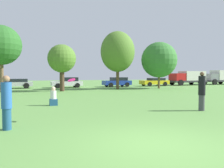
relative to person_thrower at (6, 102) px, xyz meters
The scene contains 15 objects.
ground_plane 4.68m from the person_thrower, 38.90° to the right, with size 120.00×120.00×0.00m, color #5B8E42.
person_thrower is the anchor object (origin of this frame).
person_catcher 8.39m from the person_thrower, ahead, with size 0.32×0.32×1.84m.
frisbee 2.30m from the person_thrower, 15.71° to the left, with size 0.29×0.28×0.17m.
bystander_sitting 5.52m from the person_thrower, 69.63° to the left, with size 0.43×0.36×1.05m.
tree_1 16.96m from the person_thrower, 96.26° to the left, with size 3.80×3.80×6.42m.
tree_2 16.33m from the person_thrower, 76.35° to the left, with size 2.86×2.86×4.75m.
tree_3 19.95m from the person_thrower, 58.36° to the left, with size 3.93×3.93×6.67m.
tree_4 22.52m from the person_thrower, 46.21° to the left, with size 4.31×4.31×5.62m.
parked_car_silver 22.35m from the person_thrower, 92.19° to the left, with size 4.07×2.07×1.17m.
parked_car_white 22.54m from the person_thrower, 76.34° to the left, with size 4.00×1.94×1.33m.
parked_car_blue 24.66m from the person_thrower, 60.53° to the left, with size 3.88×1.96×1.30m.
parked_car_yellow 28.04m from the person_thrower, 49.90° to the left, with size 4.19×2.02×1.17m.
delivery_truck_red 32.82m from the person_thrower, 41.96° to the left, with size 6.18×2.51×2.21m.
delivery_truck_grey 38.43m from the person_thrower, 35.53° to the left, with size 5.78×2.55×2.40m.
Camera 1 is at (-2.91, -4.77, 1.73)m, focal length 36.29 mm.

